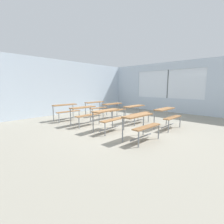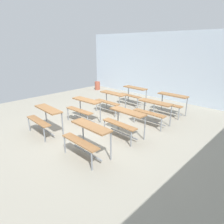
{
  "view_description": "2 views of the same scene",
  "coord_description": "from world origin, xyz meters",
  "px_view_note": "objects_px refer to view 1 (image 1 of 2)",
  "views": [
    {
      "loc": [
        -4.61,
        -3.84,
        1.55
      ],
      "look_at": [
        0.16,
        0.64,
        0.51
      ],
      "focal_mm": 25.83,
      "sensor_mm": 36.0,
      "label": 1
    },
    {
      "loc": [
        4.31,
        -3.85,
        2.48
      ],
      "look_at": [
        0.19,
        0.42,
        0.44
      ],
      "focal_mm": 31.83,
      "sensor_mm": 36.0,
      "label": 2
    }
  ],
  "objects_px": {
    "desk_bench_r0c0": "(141,121)",
    "desk_bench_r1c0": "(109,115)",
    "desk_bench_r1c1": "(136,110)",
    "desk_bench_r2c0": "(85,111)",
    "desk_bench_r2c1": "(114,107)",
    "desk_bench_r0c1": "(167,113)",
    "desk_bench_r3c0": "(66,108)",
    "desk_bench_r3c1": "(96,105)"
  },
  "relations": [
    {
      "from": "desk_bench_r0c0",
      "to": "desk_bench_r1c1",
      "type": "bearing_deg",
      "value": 40.48
    },
    {
      "from": "desk_bench_r0c0",
      "to": "desk_bench_r3c0",
      "type": "distance_m",
      "value": 4.03
    },
    {
      "from": "desk_bench_r1c0",
      "to": "desk_bench_r0c1",
      "type": "bearing_deg",
      "value": -38.95
    },
    {
      "from": "desk_bench_r0c1",
      "to": "desk_bench_r2c0",
      "type": "relative_size",
      "value": 1.0
    },
    {
      "from": "desk_bench_r0c0",
      "to": "desk_bench_r1c0",
      "type": "xyz_separation_m",
      "value": [
        0.06,
        1.36,
        0.0
      ]
    },
    {
      "from": "desk_bench_r1c1",
      "to": "desk_bench_r3c0",
      "type": "bearing_deg",
      "value": 126.04
    },
    {
      "from": "desk_bench_r0c1",
      "to": "desk_bench_r1c0",
      "type": "relative_size",
      "value": 0.99
    },
    {
      "from": "desk_bench_r0c1",
      "to": "desk_bench_r1c1",
      "type": "height_order",
      "value": "same"
    },
    {
      "from": "desk_bench_r2c1",
      "to": "desk_bench_r3c1",
      "type": "bearing_deg",
      "value": 92.66
    },
    {
      "from": "desk_bench_r0c0",
      "to": "desk_bench_r3c0",
      "type": "relative_size",
      "value": 1.0
    },
    {
      "from": "desk_bench_r0c1",
      "to": "desk_bench_r3c1",
      "type": "height_order",
      "value": "same"
    },
    {
      "from": "desk_bench_r1c0",
      "to": "desk_bench_r3c1",
      "type": "relative_size",
      "value": 1.01
    },
    {
      "from": "desk_bench_r0c0",
      "to": "desk_bench_r0c1",
      "type": "distance_m",
      "value": 1.84
    },
    {
      "from": "desk_bench_r0c1",
      "to": "desk_bench_r3c1",
      "type": "distance_m",
      "value": 3.94
    },
    {
      "from": "desk_bench_r1c1",
      "to": "desk_bench_r2c0",
      "type": "relative_size",
      "value": 1.02
    },
    {
      "from": "desk_bench_r1c0",
      "to": "desk_bench_r2c0",
      "type": "bearing_deg",
      "value": 88.88
    },
    {
      "from": "desk_bench_r2c1",
      "to": "desk_bench_r3c0",
      "type": "relative_size",
      "value": 0.98
    },
    {
      "from": "desk_bench_r1c0",
      "to": "desk_bench_r1c1",
      "type": "distance_m",
      "value": 1.73
    },
    {
      "from": "desk_bench_r1c1",
      "to": "desk_bench_r2c1",
      "type": "xyz_separation_m",
      "value": [
        0.05,
        1.32,
        0.0
      ]
    },
    {
      "from": "desk_bench_r0c1",
      "to": "desk_bench_r0c0",
      "type": "bearing_deg",
      "value": -177.81
    },
    {
      "from": "desk_bench_r0c1",
      "to": "desk_bench_r3c0",
      "type": "xyz_separation_m",
      "value": [
        -1.83,
        3.99,
        0.0
      ]
    },
    {
      "from": "desk_bench_r2c0",
      "to": "desk_bench_r3c0",
      "type": "xyz_separation_m",
      "value": [
        -0.02,
        1.36,
        0.0
      ]
    },
    {
      "from": "desk_bench_r1c1",
      "to": "desk_bench_r3c0",
      "type": "relative_size",
      "value": 0.99
    },
    {
      "from": "desk_bench_r1c0",
      "to": "desk_bench_r2c0",
      "type": "height_order",
      "value": "same"
    },
    {
      "from": "desk_bench_r0c0",
      "to": "desk_bench_r3c1",
      "type": "height_order",
      "value": "same"
    },
    {
      "from": "desk_bench_r1c1",
      "to": "desk_bench_r2c1",
      "type": "bearing_deg",
      "value": 89.87
    },
    {
      "from": "desk_bench_r2c0",
      "to": "desk_bench_r3c1",
      "type": "bearing_deg",
      "value": 36.74
    },
    {
      "from": "desk_bench_r0c0",
      "to": "desk_bench_r2c0",
      "type": "bearing_deg",
      "value": 91.78
    },
    {
      "from": "desk_bench_r2c1",
      "to": "desk_bench_r3c0",
      "type": "bearing_deg",
      "value": 144.23
    },
    {
      "from": "desk_bench_r0c1",
      "to": "desk_bench_r3c0",
      "type": "distance_m",
      "value": 4.38
    },
    {
      "from": "desk_bench_r3c1",
      "to": "desk_bench_r2c1",
      "type": "bearing_deg",
      "value": -86.31
    },
    {
      "from": "desk_bench_r2c0",
      "to": "desk_bench_r2c1",
      "type": "distance_m",
      "value": 1.81
    },
    {
      "from": "desk_bench_r1c1",
      "to": "desk_bench_r2c1",
      "type": "height_order",
      "value": "same"
    },
    {
      "from": "desk_bench_r0c0",
      "to": "desk_bench_r0c1",
      "type": "bearing_deg",
      "value": 3.79
    },
    {
      "from": "desk_bench_r0c1",
      "to": "desk_bench_r1c0",
      "type": "xyz_separation_m",
      "value": [
        -1.78,
        1.31,
        0.0
      ]
    },
    {
      "from": "desk_bench_r0c0",
      "to": "desk_bench_r1c1",
      "type": "distance_m",
      "value": 2.27
    },
    {
      "from": "desk_bench_r0c0",
      "to": "desk_bench_r1c0",
      "type": "bearing_deg",
      "value": 89.85
    },
    {
      "from": "desk_bench_r1c0",
      "to": "desk_bench_r3c0",
      "type": "height_order",
      "value": "same"
    },
    {
      "from": "desk_bench_r3c1",
      "to": "desk_bench_r0c0",
      "type": "bearing_deg",
      "value": -113.1
    },
    {
      "from": "desk_bench_r1c0",
      "to": "desk_bench_r1c1",
      "type": "height_order",
      "value": "same"
    },
    {
      "from": "desk_bench_r1c1",
      "to": "desk_bench_r2c0",
      "type": "height_order",
      "value": "same"
    },
    {
      "from": "desk_bench_r1c1",
      "to": "desk_bench_r2c1",
      "type": "relative_size",
      "value": 1.02
    }
  ]
}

